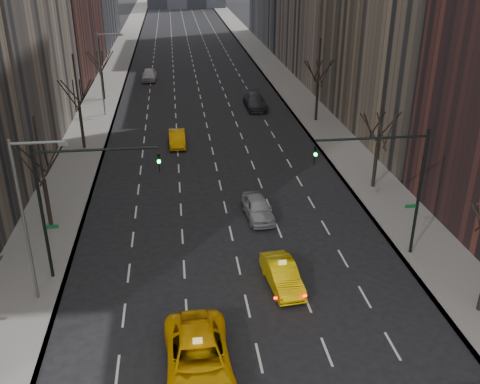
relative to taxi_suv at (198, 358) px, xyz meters
name	(u,v)px	position (x,y,z in m)	size (l,w,h in m)	color
sidewalk_left	(115,69)	(-9.41, 66.66, -0.80)	(4.50, 320.00, 0.15)	slate
sidewalk_right	(270,66)	(15.09, 66.66, -0.80)	(4.50, 320.00, 0.15)	slate
tree_lw_b	(44,179)	(-9.16, 14.66, 2.84)	(3.36, 3.50, 7.82)	black
tree_lw_c	(79,108)	(-9.16, 30.66, 3.16)	(3.36, 3.50, 8.74)	black
tree_lw_d	(101,71)	(-9.16, 48.66, 2.69)	(3.36, 3.50, 7.36)	black
tree_rw_b	(378,144)	(14.84, 18.66, 2.84)	(3.36, 3.50, 7.82)	black
tree_rw_c	(318,85)	(14.84, 36.66, 3.16)	(3.36, 3.50, 8.74)	black
traffic_mast_left	(71,191)	(-6.26, 8.66, 4.61)	(6.69, 0.39, 8.00)	black
traffic_mast_right	(394,174)	(11.95, 8.66, 4.61)	(6.69, 0.39, 8.00)	black
streetlight_near	(29,206)	(-8.00, 6.66, 4.74)	(2.83, 0.22, 9.00)	slate
streetlight_far	(103,66)	(-8.00, 41.66, 4.74)	(2.83, 0.22, 9.00)	slate
taxi_suv	(198,358)	(0.00, 0.00, 0.00)	(2.91, 6.30, 1.75)	#FFB705
taxi_sedan	(282,275)	(5.03, 6.27, -0.16)	(1.52, 4.36, 1.44)	yellow
silver_sedan_ahead	(258,208)	(4.96, 14.74, -0.12)	(1.78, 4.43, 1.51)	#989A9F
far_taxi	(177,138)	(-0.40, 30.64, -0.16)	(1.51, 4.34, 1.43)	#F5A005
far_suv_grey	(255,101)	(9.00, 42.56, -0.04)	(2.33, 5.74, 1.67)	#302F35
far_car_white	(149,75)	(-3.86, 58.72, -0.05)	(1.96, 4.87, 1.66)	silver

